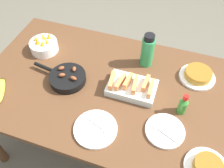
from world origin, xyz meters
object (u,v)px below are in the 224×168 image
Objects in this scene: melon_tray at (132,87)px; empty_plate_far_left at (165,131)px; empty_plate_near_front at (96,129)px; hot_sauce_bottle at (183,105)px; frittata_plate_side at (207,168)px; water_bottle at (148,51)px; fruit_bowl_mango at (44,45)px; skillet at (67,78)px; frittata_plate_center at (198,75)px.

melon_tray is 1.37× the size of empty_plate_far_left.
hot_sauce_bottle reaches higher than empty_plate_near_front.
empty_plate_far_left is 0.18m from hot_sauce_bottle.
empty_plate_far_left is (0.36, 0.11, 0.00)m from empty_plate_near_front.
frittata_plate_side is at bearing -36.73° from melon_tray.
hot_sauce_bottle is (0.06, 0.16, 0.06)m from empty_plate_far_left.
water_bottle reaches higher than empty_plate_far_left.
hot_sauce_bottle is (0.42, 0.27, 0.06)m from empty_plate_near_front.
empty_plate_far_left is at bearing -111.50° from hot_sauce_bottle.
melon_tray is 0.71m from fruit_bowl_mango.
empty_plate_near_front is 1.12× the size of empty_plate_far_left.
skillet reaches higher than empty_plate_near_front.
frittata_plate_center is 1.53× the size of hot_sauce_bottle.
fruit_bowl_mango reaches higher than empty_plate_near_front.
hot_sauce_bottle is at bearing 68.50° from empty_plate_far_left.
empty_plate_far_left is at bearing 16.89° from empty_plate_near_front.
skillet is 0.68m from empty_plate_far_left.
hot_sauce_bottle is (1.00, -0.22, 0.02)m from fruit_bowl_mango.
hot_sauce_bottle is at bearing 32.38° from empty_plate_near_front.
water_bottle reaches higher than skillet.
water_bottle is (-0.35, 0.02, 0.09)m from frittata_plate_center.
empty_plate_near_front is 1.00× the size of water_bottle.
water_bottle is at bearing 8.12° from fruit_bowl_mango.
skillet is at bearing 166.16° from empty_plate_far_left.
empty_plate_far_left is 0.89× the size of water_bottle.
water_bottle is at bearing 131.70° from hot_sauce_bottle.
frittata_plate_side is 1.02× the size of empty_plate_far_left.
water_bottle is 1.62× the size of hot_sauce_bottle.
frittata_plate_side is 1.28m from fruit_bowl_mango.
skillet is 0.55m from water_bottle.
fruit_bowl_mango is (-0.28, 0.21, 0.02)m from skillet.
skillet is 0.72m from hot_sauce_bottle.
fruit_bowl_mango is (-1.07, -0.08, 0.02)m from frittata_plate_center.
melon_tray is 0.44m from frittata_plate_center.
frittata_plate_center is 0.47m from empty_plate_far_left.
water_bottle is at bearing 176.14° from frittata_plate_center.
frittata_plate_side is at bearing 170.21° from skillet.
skillet is 0.35m from fruit_bowl_mango.
empty_plate_near_front is at bearing -108.89° from melon_tray.
water_bottle is (0.03, 0.26, 0.08)m from melon_tray.
fruit_bowl_mango is at bearing 167.22° from melon_tray.
fruit_bowl_mango is at bearing 167.86° from hot_sauce_bottle.
frittata_plate_center is at bearing 4.27° from fruit_bowl_mango.
frittata_plate_side is 0.91× the size of water_bottle.
skillet is at bearing 179.71° from hot_sauce_bottle.
water_bottle is (0.14, 0.59, 0.11)m from empty_plate_near_front.
water_bottle is (0.44, 0.32, 0.09)m from skillet.
water_bottle is at bearing 126.18° from frittata_plate_side.
frittata_plate_side is at bearing -60.72° from hot_sauce_bottle.
melon_tray reaches higher than frittata_plate_center.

